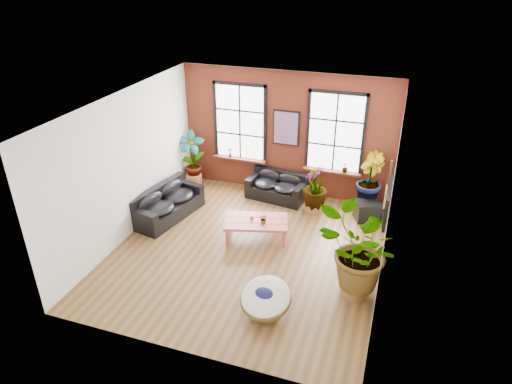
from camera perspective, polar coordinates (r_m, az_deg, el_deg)
room at (r=10.00m, az=-0.83°, el=1.39°), size 6.04×6.54×3.54m
sofa_back at (r=12.88m, az=2.67°, el=0.66°), size 1.73×1.02×0.75m
sofa_left at (r=12.15m, az=-11.16°, el=-1.47°), size 1.27×2.19×0.81m
coffee_table at (r=11.00m, az=-0.01°, el=-3.83°), size 1.68×1.23×0.58m
papasan_chair at (r=8.84m, az=1.21°, el=-13.21°), size 1.10×1.12×0.74m
poster at (r=12.60m, az=3.77°, el=7.98°), size 0.74×0.06×0.98m
tv_wall_unit at (r=10.03m, az=16.09°, el=-0.99°), size 0.13×1.86×1.20m
media_box at (r=12.18m, az=13.76°, el=-2.29°), size 0.77×0.71×0.51m
pot_back_left at (r=13.77m, az=-7.75°, el=1.52°), size 0.60×0.60×0.35m
pot_back_right at (r=12.68m, az=13.69°, el=-1.41°), size 0.64×0.64×0.36m
pot_right_wall at (r=9.60m, az=12.10°, el=-11.56°), size 0.55×0.55×0.38m
pot_mid at (r=12.36m, az=7.22°, el=-1.58°), size 0.53×0.53×0.37m
floor_plant_back_left at (r=13.51m, az=-8.03°, el=4.39°), size 0.96×0.84×1.52m
floor_plant_back_right at (r=12.36m, az=13.89°, el=1.50°), size 0.87×0.98×1.49m
floor_plant_right_wall at (r=9.13m, az=12.63°, el=-7.45°), size 2.02×1.97×1.71m
floor_plant_mid at (r=12.08m, az=7.38°, el=0.70°), size 0.75×0.75×1.21m
table_plant at (r=10.79m, az=0.97°, el=-3.38°), size 0.26×0.23×0.25m
sill_plant_left at (r=13.37m, az=-3.27°, el=4.97°), size 0.17×0.17×0.27m
sill_plant_right at (r=12.60m, az=11.07°, el=3.03°), size 0.19×0.19×0.27m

